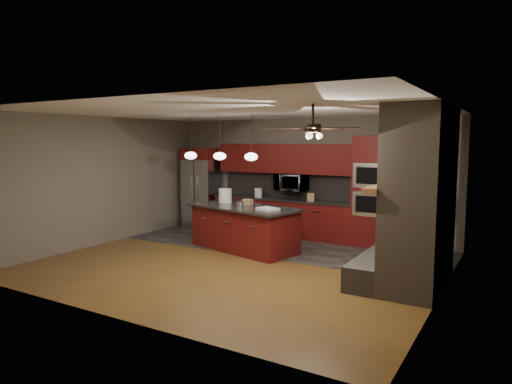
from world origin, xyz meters
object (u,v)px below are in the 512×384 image
Objects in this scene: cardboard_box at (248,202)px; counter_box at (311,197)px; oven_tower at (373,191)px; white_bucket at (225,196)px; microwave at (291,182)px; refrigerator at (203,188)px; paint_can at (240,204)px; kitchen_island at (244,228)px; paint_tray at (268,209)px; counter_bucket at (258,192)px.

counter_box is at bearing 64.21° from cardboard_box.
white_bucket is at bearing -153.43° from oven_tower.
microwave is at bearing 178.34° from oven_tower.
paint_can is (2.27, -1.73, -0.07)m from refrigerator.
kitchen_island is at bearing -97.13° from microwave.
counter_box is (3.08, 0.03, -0.05)m from refrigerator.
white_bucket is at bearing 149.19° from paint_can.
cardboard_box is (-0.05, 0.22, 0.52)m from kitchen_island.
counter_bucket reaches higher than paint_tray.
cardboard_box reaches higher than paint_can.
microwave is 0.35× the size of refrigerator.
oven_tower is 2.86m from counter_bucket.
white_bucket is at bearing -90.18° from counter_bucket.
microwave is at bearing 119.19° from paint_tray.
microwave reaches higher than counter_box.
oven_tower is 4.51m from refrigerator.
paint_tray is 2.16× the size of cardboard_box.
kitchen_island is 0.52m from paint_can.
paint_can is 0.70m from paint_tray.
white_bucket is 1.42× the size of counter_bucket.
counter_bucket is at bearing 141.39° from paint_tray.
counter_box reaches higher than kitchen_island.
oven_tower is at bearing -0.15° from counter_bucket.
counter_bucket is 1.22× the size of counter_box.
cardboard_box is at bearing -5.15° from white_bucket.
paint_tray is (2.97, -1.80, -0.10)m from refrigerator.
oven_tower is at bearing 0.94° from refrigerator.
white_bucket is at bearing -156.81° from counter_box.
paint_can is (-2.24, -1.80, -0.22)m from oven_tower.
paint_tray is 1.84m from counter_box.
paint_can is 1.93m from counter_box.
paint_tray is 0.81m from cardboard_box.
refrigerator is 6.83× the size of white_bucket.
cardboard_box is 1.08× the size of counter_box.
counter_bucket reaches higher than paint_can.
white_bucket is 1.60× the size of cardboard_box.
oven_tower is at bearing 37.16° from cardboard_box.
oven_tower is 1.14× the size of refrigerator.
counter_box is (0.11, 1.83, 0.05)m from paint_tray.
refrigerator reaches higher than paint_can.
kitchen_island is (-0.22, -1.76, -0.84)m from microwave.
refrigerator is 2.14m from white_bucket.
paint_can is 0.39× the size of paint_tray.
microwave is at bearing 3.26° from counter_bucket.
white_bucket is at bearing -120.70° from microwave.
kitchen_island is (-2.19, -1.70, -0.73)m from oven_tower.
paint_tray is (0.66, -0.17, 0.48)m from kitchen_island.
paint_can reaches higher than paint_tray.
refrigerator is (-2.53, -0.13, -0.26)m from microwave.
counter_bucket is at bearing 115.89° from cardboard_box.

